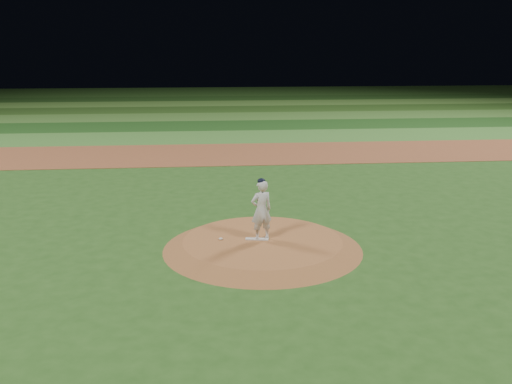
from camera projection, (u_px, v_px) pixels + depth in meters
name	position (u px, v px, depth m)	size (l,w,h in m)	color
ground	(263.00, 248.00, 15.80)	(120.00, 120.00, 0.00)	#254F19
infield_dirt_band	(235.00, 154.00, 29.29)	(70.00, 6.00, 0.02)	brown
outfield_stripe_0	(230.00, 137.00, 34.59)	(70.00, 5.00, 0.02)	#39742A
outfield_stripe_1	(226.00, 125.00, 39.40)	(70.00, 5.00, 0.02)	#194315
outfield_stripe_2	(224.00, 116.00, 44.22)	(70.00, 5.00, 0.02)	#396926
outfield_stripe_3	(222.00, 109.00, 49.04)	(70.00, 5.00, 0.02)	#234716
outfield_stripe_4	(220.00, 103.00, 53.86)	(70.00, 5.00, 0.02)	#43742A
outfield_stripe_5	(218.00, 98.00, 58.67)	(70.00, 5.00, 0.02)	#1C4114
pitchers_mound	(263.00, 244.00, 15.77)	(5.50, 5.50, 0.25)	#985B2F
pitching_rubber	(257.00, 239.00, 15.77)	(0.64, 0.16, 0.03)	silver
rosin_bag	(221.00, 239.00, 15.74)	(0.11, 0.11, 0.06)	silver
pitcher_on_mound	(261.00, 210.00, 15.59)	(0.71, 0.57, 1.73)	silver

